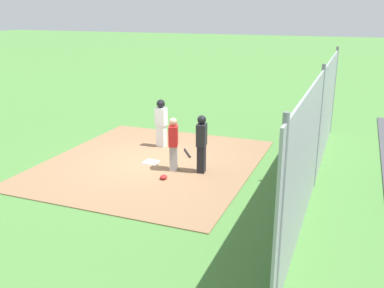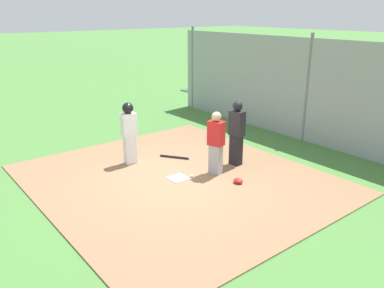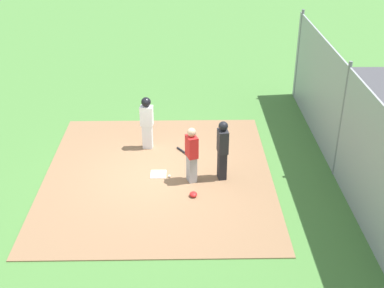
# 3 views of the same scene
# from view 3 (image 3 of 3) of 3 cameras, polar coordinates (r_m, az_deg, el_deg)

# --- Properties ---
(ground_plane) EXTENTS (140.00, 140.00, 0.00)m
(ground_plane) POSITION_cam_3_polar(r_m,az_deg,el_deg) (14.41, -3.81, -3.56)
(ground_plane) COLOR #477A38
(dirt_infield) EXTENTS (7.20, 6.40, 0.03)m
(dirt_infield) POSITION_cam_3_polar(r_m,az_deg,el_deg) (14.40, -3.81, -3.51)
(dirt_infield) COLOR #896647
(dirt_infield) RESTS_ON ground_plane
(home_plate) EXTENTS (0.44, 0.44, 0.02)m
(home_plate) POSITION_cam_3_polar(r_m,az_deg,el_deg) (14.38, -3.82, -3.42)
(home_plate) COLOR white
(home_plate) RESTS_ON dirt_infield
(catcher) EXTENTS (0.44, 0.37, 1.62)m
(catcher) POSITION_cam_3_polar(r_m,az_deg,el_deg) (13.66, -0.03, -1.15)
(catcher) COLOR #9E9EA3
(catcher) RESTS_ON dirt_infield
(umpire) EXTENTS (0.41, 0.31, 1.74)m
(umpire) POSITION_cam_3_polar(r_m,az_deg,el_deg) (13.78, 3.46, -0.57)
(umpire) COLOR black
(umpire) RESTS_ON dirt_infield
(runner) EXTENTS (0.30, 0.41, 1.68)m
(runner) POSITION_cam_3_polar(r_m,az_deg,el_deg) (15.40, -5.12, 2.79)
(runner) COLOR silver
(runner) RESTS_ON dirt_infield
(baseball_bat) EXTENTS (0.73, 0.53, 0.06)m
(baseball_bat) POSITION_cam_3_polar(r_m,az_deg,el_deg) (15.40, -0.78, -1.01)
(baseball_bat) COLOR black
(baseball_bat) RESTS_ON dirt_infield
(catcher_mask) EXTENTS (0.24, 0.20, 0.12)m
(catcher_mask) POSITION_cam_3_polar(r_m,az_deg,el_deg) (13.39, 0.15, -5.70)
(catcher_mask) COLOR red
(catcher_mask) RESTS_ON dirt_infield
(baseball) EXTENTS (0.07, 0.07, 0.07)m
(baseball) POSITION_cam_3_polar(r_m,az_deg,el_deg) (14.23, -2.58, -3.64)
(baseball) COLOR white
(baseball) RESTS_ON dirt_infield
(backstop_fence) EXTENTS (12.00, 0.10, 3.35)m
(backstop_fence) POSITION_cam_3_polar(r_m,az_deg,el_deg) (14.27, 16.51, 2.27)
(backstop_fence) COLOR #93999E
(backstop_fence) RESTS_ON ground_plane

